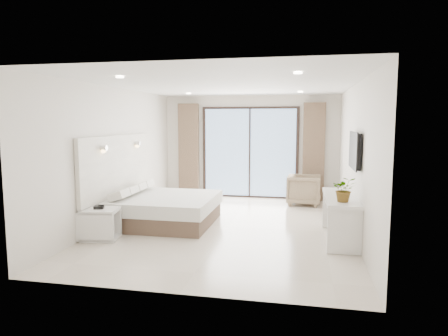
{
  "coord_description": "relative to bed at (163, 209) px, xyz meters",
  "views": [
    {
      "loc": [
        1.4,
        -7.41,
        2.03
      ],
      "look_at": [
        -0.16,
        0.4,
        1.09
      ],
      "focal_mm": 32.0,
      "sensor_mm": 36.0,
      "label": 1
    }
  ],
  "objects": [
    {
      "name": "bed",
      "position": [
        0.0,
        0.0,
        0.0
      ],
      "size": [
        1.99,
        1.89,
        0.69
      ],
      "color": "brown",
      "rests_on": "ground"
    },
    {
      "name": "armchair",
      "position": [
        2.75,
        2.4,
        0.11
      ],
      "size": [
        0.77,
        0.81,
        0.8
      ],
      "primitive_type": "imported",
      "rotation": [
        0.0,
        0.0,
        1.52
      ],
      "color": "#897C59",
      "rests_on": "ground"
    },
    {
      "name": "console_desk",
      "position": [
        3.36,
        -0.48,
        0.28
      ],
      "size": [
        0.53,
        1.71,
        0.77
      ],
      "color": "white",
      "rests_on": "ground"
    },
    {
      "name": "plant",
      "position": [
        3.36,
        -0.99,
        0.63
      ],
      "size": [
        0.36,
        0.4,
        0.31
      ],
      "primitive_type": "imported",
      "rotation": [
        0.0,
        0.0,
        0.01
      ],
      "color": "#33662D",
      "rests_on": "console_desk"
    },
    {
      "name": "room_shell",
      "position": [
        1.12,
        0.74,
        1.29
      ],
      "size": [
        4.62,
        6.22,
        2.72
      ],
      "color": "silver",
      "rests_on": "ground"
    },
    {
      "name": "ground",
      "position": [
        1.32,
        0.0,
        -0.29
      ],
      "size": [
        6.2,
        6.2,
        0.0
      ],
      "primitive_type": "plane",
      "color": "beige",
      "rests_on": "ground"
    },
    {
      "name": "nightstand",
      "position": [
        -0.68,
        -1.25,
        -0.02
      ],
      "size": [
        0.66,
        0.57,
        0.54
      ],
      "rotation": [
        0.0,
        0.0,
        0.16
      ],
      "color": "white",
      "rests_on": "ground"
    },
    {
      "name": "phone",
      "position": [
        -0.7,
        -1.26,
        0.28
      ],
      "size": [
        0.19,
        0.16,
        0.05
      ],
      "primitive_type": "cube",
      "rotation": [
        0.0,
        0.0,
        0.27
      ],
      "color": "black",
      "rests_on": "nightstand"
    }
  ]
}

